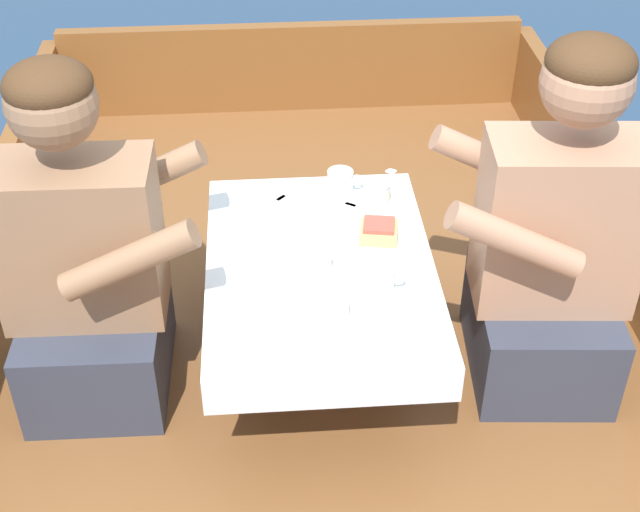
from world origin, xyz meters
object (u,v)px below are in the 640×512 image
object	(u,v)px
person_starboard	(552,250)
sandwich	(379,231)
coffee_cup_starboard	(341,181)
tin_can	(379,192)
person_port	(86,269)
coffee_cup_port	(380,279)

from	to	relation	value
person_starboard	sandwich	xyz separation A→B (m)	(-0.43, 0.14, -0.01)
sandwich	coffee_cup_starboard	xyz separation A→B (m)	(-0.08, 0.25, 0.00)
person_starboard	sandwich	bearing A→B (deg)	-12.99
coffee_cup_starboard	person_starboard	bearing A→B (deg)	-37.08
sandwich	tin_can	distance (m)	0.20
person_starboard	tin_can	distance (m)	0.53
sandwich	tin_can	world-z (taller)	sandwich
person_port	coffee_cup_starboard	distance (m)	0.77
person_starboard	sandwich	size ratio (longest dim) A/B	8.63
sandwich	tin_can	size ratio (longest dim) A/B	1.71
person_port	tin_can	bearing A→B (deg)	21.96
coffee_cup_port	tin_can	world-z (taller)	coffee_cup_port
person_port	person_starboard	bearing A→B (deg)	-0.68
person_starboard	sandwich	world-z (taller)	person_starboard
sandwich	person_starboard	bearing A→B (deg)	-17.39
person_starboard	tin_can	xyz separation A→B (m)	(-0.41, 0.34, -0.02)
person_starboard	person_port	bearing A→B (deg)	2.82
sandwich	coffee_cup_starboard	size ratio (longest dim) A/B	1.11
coffee_cup_starboard	tin_can	size ratio (longest dim) A/B	1.54
person_port	sandwich	distance (m)	0.77
coffee_cup_port	sandwich	bearing A→B (deg)	83.59
person_port	coffee_cup_starboard	bearing A→B (deg)	28.36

